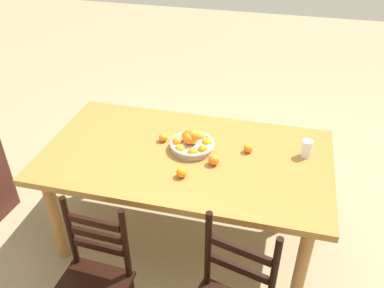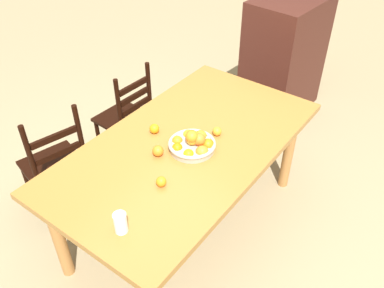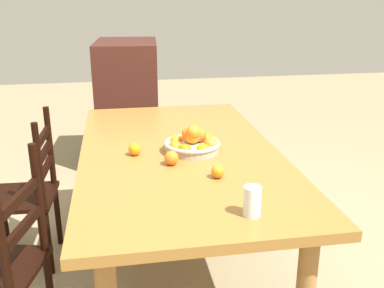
% 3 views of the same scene
% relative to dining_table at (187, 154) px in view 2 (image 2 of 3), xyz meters
% --- Properties ---
extents(ground_plane, '(12.00, 12.00, 0.00)m').
position_rel_dining_table_xyz_m(ground_plane, '(0.00, 0.00, -0.69)').
color(ground_plane, '#8A7A5A').
extents(dining_table, '(1.90, 1.04, 0.78)m').
position_rel_dining_table_xyz_m(dining_table, '(0.00, 0.00, 0.00)').
color(dining_table, olive).
rests_on(dining_table, ground).
extents(chair_near_window, '(0.50, 0.50, 0.96)m').
position_rel_dining_table_xyz_m(chair_near_window, '(-0.44, 0.86, -0.26)').
color(chair_near_window, black).
rests_on(chair_near_window, ground).
extents(chair_by_cabinet, '(0.41, 0.41, 0.93)m').
position_rel_dining_table_xyz_m(chair_by_cabinet, '(0.31, 0.86, -0.25)').
color(chair_by_cabinet, black).
rests_on(chair_by_cabinet, ground).
extents(cabinet, '(0.82, 0.60, 1.16)m').
position_rel_dining_table_xyz_m(cabinet, '(1.88, 0.21, -0.11)').
color(cabinet, '#3D1A14').
rests_on(cabinet, ground).
extents(fruit_bowl, '(0.30, 0.30, 0.15)m').
position_rel_dining_table_xyz_m(fruit_bowl, '(-0.02, -0.07, 0.13)').
color(fruit_bowl, '#A39D8D').
rests_on(fruit_bowl, dining_table).
extents(orange_loose_0, '(0.07, 0.07, 0.07)m').
position_rel_dining_table_xyz_m(orange_loose_0, '(-0.04, 0.24, 0.12)').
color(orange_loose_0, orange).
rests_on(orange_loose_0, dining_table).
extents(orange_loose_1, '(0.06, 0.06, 0.06)m').
position_rel_dining_table_xyz_m(orange_loose_1, '(0.19, -0.11, 0.12)').
color(orange_loose_1, orange).
rests_on(orange_loose_1, dining_table).
extents(orange_loose_2, '(0.06, 0.06, 0.06)m').
position_rel_dining_table_xyz_m(orange_loose_2, '(-0.40, -0.12, 0.12)').
color(orange_loose_2, orange).
rests_on(orange_loose_2, dining_table).
extents(orange_loose_3, '(0.07, 0.07, 0.07)m').
position_rel_dining_table_xyz_m(orange_loose_3, '(-0.20, 0.07, 0.12)').
color(orange_loose_3, orange).
rests_on(orange_loose_3, dining_table).
extents(drinking_glass, '(0.07, 0.07, 0.12)m').
position_rel_dining_table_xyz_m(drinking_glass, '(-0.77, -0.17, 0.15)').
color(drinking_glass, silver).
rests_on(drinking_glass, dining_table).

